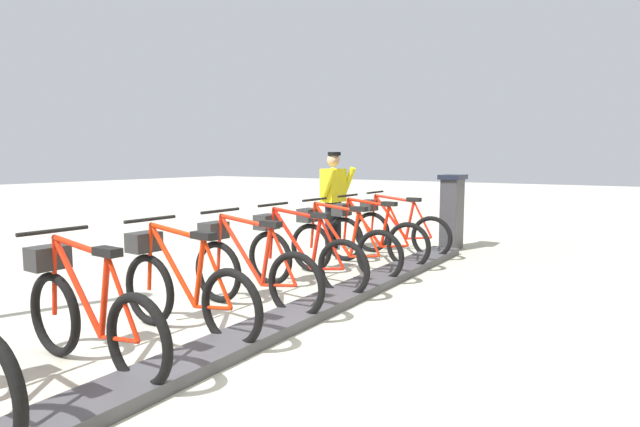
% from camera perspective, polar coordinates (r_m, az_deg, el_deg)
% --- Properties ---
extents(ground_plane, '(60.00, 60.00, 0.00)m').
position_cam_1_polar(ground_plane, '(4.45, -7.80, -14.16)').
color(ground_plane, beige).
extents(dock_rail_base, '(0.44, 9.69, 0.10)m').
position_cam_1_polar(dock_rail_base, '(4.43, -7.81, -13.56)').
color(dock_rail_base, '#47474C').
rests_on(dock_rail_base, ground).
extents(payment_kiosk, '(0.36, 0.52, 1.28)m').
position_cam_1_polar(payment_kiosk, '(8.87, 14.71, 0.31)').
color(payment_kiosk, '#38383D').
rests_on(payment_kiosk, ground).
extents(bike_docked_0, '(1.72, 0.54, 1.02)m').
position_cam_1_polar(bike_docked_0, '(8.19, 8.64, -1.70)').
color(bike_docked_0, black).
rests_on(bike_docked_0, ground).
extents(bike_docked_1, '(1.72, 0.54, 1.02)m').
position_cam_1_polar(bike_docked_1, '(7.40, 5.75, -2.50)').
color(bike_docked_1, black).
rests_on(bike_docked_1, ground).
extents(bike_docked_2, '(1.72, 0.54, 1.02)m').
position_cam_1_polar(bike_docked_2, '(6.64, 2.17, -3.48)').
color(bike_docked_2, black).
rests_on(bike_docked_2, ground).
extents(bike_docked_3, '(1.72, 0.54, 1.02)m').
position_cam_1_polar(bike_docked_3, '(5.91, -2.32, -4.69)').
color(bike_docked_3, black).
rests_on(bike_docked_3, ground).
extents(bike_docked_4, '(1.72, 0.54, 1.02)m').
position_cam_1_polar(bike_docked_4, '(5.23, -8.05, -6.19)').
color(bike_docked_4, black).
rests_on(bike_docked_4, ground).
extents(bike_docked_5, '(1.72, 0.54, 1.02)m').
position_cam_1_polar(bike_docked_5, '(4.62, -15.44, -8.02)').
color(bike_docked_5, black).
rests_on(bike_docked_5, ground).
extents(bike_docked_6, '(1.72, 0.54, 1.02)m').
position_cam_1_polar(bike_docked_6, '(4.11, -24.94, -10.14)').
color(bike_docked_6, black).
rests_on(bike_docked_6, ground).
extents(worker_near_rack, '(0.52, 0.66, 1.66)m').
position_cam_1_polar(worker_near_rack, '(8.54, 1.56, 1.92)').
color(worker_near_rack, white).
rests_on(worker_near_rack, ground).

